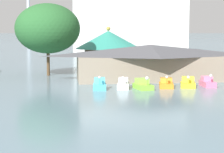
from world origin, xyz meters
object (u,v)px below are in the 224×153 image
at_px(pedal_boat_lime, 143,85).
at_px(shoreline_tree_mid, 48,28).
at_px(pedal_boat_yellow, 188,83).
at_px(green_roof_pavilion, 108,47).
at_px(pedal_boat_orange, 166,84).
at_px(background_building_block, 128,19).
at_px(boathouse, 151,61).
at_px(pedal_boat_white, 123,84).
at_px(pedal_boat_cyan, 100,85).
at_px(pedal_boat_pink, 207,82).

xyz_separation_m(pedal_boat_lime, shoreline_tree_mid, (-11.25, 15.47, 6.45)).
xyz_separation_m(pedal_boat_yellow, green_roof_pavilion, (-7.01, 22.24, 3.34)).
relative_size(pedal_boat_orange, background_building_block, 0.09).
bearing_deg(shoreline_tree_mid, green_roof_pavilion, 37.81).
bearing_deg(pedal_boat_orange, boathouse, -166.56).
bearing_deg(green_roof_pavilion, pedal_boat_orange, -78.73).
bearing_deg(shoreline_tree_mid, pedal_boat_white, -57.97).
height_order(pedal_boat_yellow, shoreline_tree_mid, shoreline_tree_mid).
distance_m(boathouse, background_building_block, 61.43).
bearing_deg(pedal_boat_orange, pedal_boat_cyan, -74.47).
bearing_deg(pedal_boat_cyan, background_building_block, 173.63).
bearing_deg(pedal_boat_white, pedal_boat_yellow, 100.00).
bearing_deg(boathouse, background_building_block, 84.11).
xyz_separation_m(pedal_boat_yellow, background_building_block, (3.41, 68.26, 9.40)).
xyz_separation_m(pedal_boat_cyan, pedal_boat_yellow, (10.46, 0.49, -0.03)).
xyz_separation_m(pedal_boat_pink, background_building_block, (0.86, 67.81, 9.41)).
bearing_deg(pedal_boat_pink, shoreline_tree_mid, -125.73).
bearing_deg(pedal_boat_cyan, shoreline_tree_mid, -152.30).
height_order(pedal_boat_lime, pedal_boat_yellow, pedal_boat_lime).
bearing_deg(shoreline_tree_mid, boathouse, -26.83).
distance_m(pedal_boat_orange, background_building_block, 69.11).
distance_m(pedal_boat_orange, shoreline_tree_mid, 21.36).
bearing_deg(background_building_block, pedal_boat_orange, -95.03).
relative_size(pedal_boat_white, shoreline_tree_mid, 0.29).
bearing_deg(shoreline_tree_mid, pedal_boat_cyan, -67.32).
bearing_deg(shoreline_tree_mid, pedal_boat_pink, -36.29).
xyz_separation_m(pedal_boat_lime, pedal_boat_pink, (8.09, 1.28, 0.01)).
bearing_deg(green_roof_pavilion, shoreline_tree_mid, -142.19).
height_order(pedal_boat_yellow, green_roof_pavilion, green_roof_pavilion).
bearing_deg(pedal_boat_pink, boathouse, -142.37).
bearing_deg(green_roof_pavilion, pedal_boat_yellow, -72.50).
relative_size(pedal_boat_cyan, pedal_boat_white, 0.84).
distance_m(pedal_boat_cyan, boathouse, 11.28).
bearing_deg(pedal_boat_white, pedal_boat_lime, 77.81).
relative_size(pedal_boat_cyan, pedal_boat_lime, 0.81).
height_order(pedal_boat_orange, boathouse, boathouse).
bearing_deg(pedal_boat_cyan, pedal_boat_lime, 91.19).
relative_size(pedal_boat_orange, boathouse, 0.14).
bearing_deg(pedal_boat_yellow, pedal_boat_white, -75.18).
height_order(pedal_boat_cyan, shoreline_tree_mid, shoreline_tree_mid).
xyz_separation_m(pedal_boat_pink, shoreline_tree_mid, (-19.33, 14.20, 6.44)).
bearing_deg(background_building_block, pedal_boat_lime, -97.38).
xyz_separation_m(pedal_boat_cyan, pedal_boat_pink, (13.01, 0.95, -0.03)).
distance_m(pedal_boat_white, green_roof_pavilion, 22.43).
bearing_deg(pedal_boat_white, pedal_boat_pink, 102.69).
distance_m(boathouse, shoreline_tree_mid, 16.24).
xyz_separation_m(pedal_boat_cyan, green_roof_pavilion, (3.45, 22.73, 3.31)).
height_order(pedal_boat_cyan, pedal_boat_pink, pedal_boat_cyan).
xyz_separation_m(pedal_boat_lime, background_building_block, (8.95, 69.08, 9.42)).
bearing_deg(pedal_boat_cyan, pedal_boat_yellow, 97.71).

